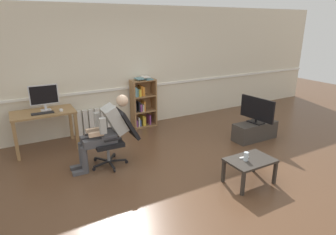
{
  "coord_description": "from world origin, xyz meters",
  "views": [
    {
      "loc": [
        -2.25,
        -3.43,
        2.33
      ],
      "look_at": [
        0.15,
        0.85,
        0.7
      ],
      "focal_mm": 30.6,
      "sensor_mm": 36.0,
      "label": 1
    }
  ],
  "objects_px": {
    "person_seated": "(105,130)",
    "spare_remote": "(244,157)",
    "computer_mouse": "(61,110)",
    "coffee_table": "(250,163)",
    "radiator": "(97,121)",
    "tv_stand": "(255,131)",
    "drinking_glass": "(246,156)",
    "keyboard": "(43,113)",
    "bookshelf": "(142,103)",
    "imac_monitor": "(44,96)",
    "tv_screen": "(257,110)",
    "office_chair": "(117,135)",
    "computer_desk": "(44,117)"
  },
  "relations": [
    {
      "from": "computer_desk",
      "to": "tv_screen",
      "type": "bearing_deg",
      "value": -22.58
    },
    {
      "from": "drinking_glass",
      "to": "spare_remote",
      "type": "bearing_deg",
      "value": 63.48
    },
    {
      "from": "computer_mouse",
      "to": "drinking_glass",
      "type": "distance_m",
      "value": 3.44
    },
    {
      "from": "imac_monitor",
      "to": "computer_mouse",
      "type": "relative_size",
      "value": 5.16
    },
    {
      "from": "imac_monitor",
      "to": "tv_screen",
      "type": "relative_size",
      "value": 0.65
    },
    {
      "from": "imac_monitor",
      "to": "drinking_glass",
      "type": "distance_m",
      "value": 3.77
    },
    {
      "from": "computer_mouse",
      "to": "coffee_table",
      "type": "bearing_deg",
      "value": -50.91
    },
    {
      "from": "computer_mouse",
      "to": "coffee_table",
      "type": "relative_size",
      "value": 0.14
    },
    {
      "from": "person_seated",
      "to": "spare_remote",
      "type": "bearing_deg",
      "value": 48.39
    },
    {
      "from": "imac_monitor",
      "to": "radiator",
      "type": "xyz_separation_m",
      "value": [
        1.04,
        0.31,
        -0.76
      ]
    },
    {
      "from": "bookshelf",
      "to": "drinking_glass",
      "type": "distance_m",
      "value": 3.12
    },
    {
      "from": "tv_screen",
      "to": "spare_remote",
      "type": "distance_m",
      "value": 1.83
    },
    {
      "from": "computer_mouse",
      "to": "coffee_table",
      "type": "height_order",
      "value": "computer_mouse"
    },
    {
      "from": "radiator",
      "to": "spare_remote",
      "type": "height_order",
      "value": "radiator"
    },
    {
      "from": "spare_remote",
      "to": "drinking_glass",
      "type": "bearing_deg",
      "value": 163.8
    },
    {
      "from": "computer_mouse",
      "to": "radiator",
      "type": "xyz_separation_m",
      "value": [
        0.8,
        0.51,
        -0.5
      ]
    },
    {
      "from": "computer_mouse",
      "to": "tv_screen",
      "type": "bearing_deg",
      "value": -22.69
    },
    {
      "from": "imac_monitor",
      "to": "tv_stand",
      "type": "bearing_deg",
      "value": -23.92
    },
    {
      "from": "computer_mouse",
      "to": "drinking_glass",
      "type": "bearing_deg",
      "value": -52.03
    },
    {
      "from": "radiator",
      "to": "coffee_table",
      "type": "distance_m",
      "value": 3.5
    },
    {
      "from": "keyboard",
      "to": "bookshelf",
      "type": "distance_m",
      "value": 2.22
    },
    {
      "from": "computer_mouse",
      "to": "bookshelf",
      "type": "distance_m",
      "value": 1.9
    },
    {
      "from": "computer_mouse",
      "to": "tv_stand",
      "type": "relative_size",
      "value": 0.1
    },
    {
      "from": "bookshelf",
      "to": "computer_mouse",
      "type": "bearing_deg",
      "value": -167.49
    },
    {
      "from": "drinking_glass",
      "to": "person_seated",
      "type": "bearing_deg",
      "value": 135.06
    },
    {
      "from": "office_chair",
      "to": "drinking_glass",
      "type": "bearing_deg",
      "value": 42.96
    },
    {
      "from": "imac_monitor",
      "to": "keyboard",
      "type": "relative_size",
      "value": 1.34
    },
    {
      "from": "computer_mouse",
      "to": "office_chair",
      "type": "height_order",
      "value": "office_chair"
    },
    {
      "from": "imac_monitor",
      "to": "spare_remote",
      "type": "relative_size",
      "value": 3.44
    },
    {
      "from": "tv_screen",
      "to": "coffee_table",
      "type": "bearing_deg",
      "value": 126.04
    },
    {
      "from": "radiator",
      "to": "drinking_glass",
      "type": "relative_size",
      "value": 6.61
    },
    {
      "from": "keyboard",
      "to": "tv_stand",
      "type": "xyz_separation_m",
      "value": [
        3.87,
        -1.46,
        -0.58
      ]
    },
    {
      "from": "computer_mouse",
      "to": "tv_stand",
      "type": "distance_m",
      "value": 3.89
    },
    {
      "from": "keyboard",
      "to": "computer_mouse",
      "type": "height_order",
      "value": "computer_mouse"
    },
    {
      "from": "coffee_table",
      "to": "drinking_glass",
      "type": "bearing_deg",
      "value": 177.35
    },
    {
      "from": "coffee_table",
      "to": "imac_monitor",
      "type": "bearing_deg",
      "value": 130.06
    },
    {
      "from": "tv_screen",
      "to": "drinking_glass",
      "type": "distance_m",
      "value": 1.89
    },
    {
      "from": "imac_monitor",
      "to": "radiator",
      "type": "relative_size",
      "value": 0.58
    },
    {
      "from": "coffee_table",
      "to": "radiator",
      "type": "bearing_deg",
      "value": 113.49
    },
    {
      "from": "computer_desk",
      "to": "spare_remote",
      "type": "xyz_separation_m",
      "value": [
        2.45,
        -2.74,
        -0.24
      ]
    },
    {
      "from": "person_seated",
      "to": "keyboard",
      "type": "bearing_deg",
      "value": -141.2
    },
    {
      "from": "keyboard",
      "to": "imac_monitor",
      "type": "bearing_deg",
      "value": 69.29
    },
    {
      "from": "bookshelf",
      "to": "person_seated",
      "type": "xyz_separation_m",
      "value": [
        -1.34,
        -1.5,
        0.09
      ]
    },
    {
      "from": "radiator",
      "to": "coffee_table",
      "type": "bearing_deg",
      "value": -66.51
    },
    {
      "from": "computer_desk",
      "to": "radiator",
      "type": "distance_m",
      "value": 1.23
    },
    {
      "from": "person_seated",
      "to": "spare_remote",
      "type": "distance_m",
      "value": 2.26
    },
    {
      "from": "keyboard",
      "to": "bookshelf",
      "type": "xyz_separation_m",
      "value": [
        2.17,
        0.43,
        -0.21
      ]
    },
    {
      "from": "tv_stand",
      "to": "drinking_glass",
      "type": "xyz_separation_m",
      "value": [
        -1.44,
        -1.21,
        0.28
      ]
    },
    {
      "from": "radiator",
      "to": "imac_monitor",
      "type": "bearing_deg",
      "value": -163.3
    },
    {
      "from": "bookshelf",
      "to": "coffee_table",
      "type": "bearing_deg",
      "value": -83.53
    }
  ]
}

